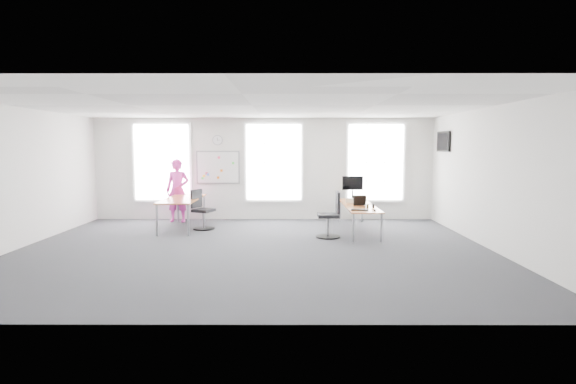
{
  "coord_description": "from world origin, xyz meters",
  "views": [
    {
      "loc": [
        0.76,
        -9.27,
        2.16
      ],
      "look_at": [
        0.73,
        1.2,
        1.1
      ],
      "focal_mm": 28.0,
      "sensor_mm": 36.0,
      "label": 1
    }
  ],
  "objects_px": {
    "chair_right": "(331,217)",
    "chair_left": "(202,212)",
    "headphones": "(370,206)",
    "person": "(178,190)",
    "desk_left": "(182,201)",
    "desk_right": "(359,206)",
    "keyboard": "(360,210)",
    "monitor": "(353,185)"
  },
  "relations": [
    {
      "from": "keyboard",
      "to": "desk_right",
      "type": "bearing_deg",
      "value": 97.54
    },
    {
      "from": "desk_right",
      "to": "desk_left",
      "type": "relative_size",
      "value": 1.28
    },
    {
      "from": "desk_right",
      "to": "chair_right",
      "type": "height_order",
      "value": "chair_right"
    },
    {
      "from": "desk_right",
      "to": "monitor",
      "type": "bearing_deg",
      "value": 89.59
    },
    {
      "from": "chair_right",
      "to": "monitor",
      "type": "relative_size",
      "value": 1.68
    },
    {
      "from": "chair_right",
      "to": "person",
      "type": "xyz_separation_m",
      "value": [
        -4.21,
        2.25,
        0.43
      ]
    },
    {
      "from": "monitor",
      "to": "headphones",
      "type": "bearing_deg",
      "value": -85.92
    },
    {
      "from": "chair_right",
      "to": "person",
      "type": "distance_m",
      "value": 4.79
    },
    {
      "from": "chair_right",
      "to": "chair_left",
      "type": "relative_size",
      "value": 1.05
    },
    {
      "from": "person",
      "to": "keyboard",
      "type": "distance_m",
      "value": 5.46
    },
    {
      "from": "chair_left",
      "to": "person",
      "type": "xyz_separation_m",
      "value": [
        -0.91,
        1.17,
        0.45
      ]
    },
    {
      "from": "monitor",
      "to": "person",
      "type": "bearing_deg",
      "value": 175.5
    },
    {
      "from": "desk_right",
      "to": "headphones",
      "type": "bearing_deg",
      "value": -73.11
    },
    {
      "from": "chair_left",
      "to": "desk_left",
      "type": "bearing_deg",
      "value": 100.09
    },
    {
      "from": "chair_right",
      "to": "keyboard",
      "type": "xyz_separation_m",
      "value": [
        0.65,
        -0.23,
        0.21
      ]
    },
    {
      "from": "desk_right",
      "to": "monitor",
      "type": "distance_m",
      "value": 1.27
    },
    {
      "from": "chair_left",
      "to": "headphones",
      "type": "bearing_deg",
      "value": -78.01
    },
    {
      "from": "chair_right",
      "to": "monitor",
      "type": "xyz_separation_m",
      "value": [
        0.79,
        1.99,
        0.6
      ]
    },
    {
      "from": "desk_left",
      "to": "monitor",
      "type": "bearing_deg",
      "value": 9.63
    },
    {
      "from": "chair_right",
      "to": "chair_left",
      "type": "distance_m",
      "value": 3.47
    },
    {
      "from": "desk_right",
      "to": "monitor",
      "type": "xyz_separation_m",
      "value": [
        0.01,
        1.19,
        0.44
      ]
    },
    {
      "from": "headphones",
      "to": "monitor",
      "type": "relative_size",
      "value": 0.27
    },
    {
      "from": "chair_right",
      "to": "headphones",
      "type": "bearing_deg",
      "value": 100.91
    },
    {
      "from": "chair_right",
      "to": "keyboard",
      "type": "bearing_deg",
      "value": 69.84
    },
    {
      "from": "desk_left",
      "to": "chair_left",
      "type": "distance_m",
      "value": 0.61
    },
    {
      "from": "chair_right",
      "to": "chair_left",
      "type": "xyz_separation_m",
      "value": [
        -3.3,
        1.08,
        -0.02
      ]
    },
    {
      "from": "desk_right",
      "to": "desk_left",
      "type": "distance_m",
      "value": 4.62
    },
    {
      "from": "person",
      "to": "keyboard",
      "type": "xyz_separation_m",
      "value": [
        4.85,
        -2.48,
        -0.21
      ]
    },
    {
      "from": "desk_right",
      "to": "desk_left",
      "type": "bearing_deg",
      "value": 174.92
    },
    {
      "from": "keyboard",
      "to": "headphones",
      "type": "distance_m",
      "value": 0.53
    },
    {
      "from": "person",
      "to": "chair_left",
      "type": "bearing_deg",
      "value": -50.42
    },
    {
      "from": "keyboard",
      "to": "monitor",
      "type": "relative_size",
      "value": 0.61
    },
    {
      "from": "desk_left",
      "to": "chair_right",
      "type": "relative_size",
      "value": 2.0
    },
    {
      "from": "headphones",
      "to": "desk_right",
      "type": "bearing_deg",
      "value": 113.18
    },
    {
      "from": "desk_right",
      "to": "headphones",
      "type": "height_order",
      "value": "headphones"
    },
    {
      "from": "desk_left",
      "to": "keyboard",
      "type": "bearing_deg",
      "value": -17.86
    },
    {
      "from": "headphones",
      "to": "person",
      "type": "bearing_deg",
      "value": 164.57
    },
    {
      "from": "desk_left",
      "to": "headphones",
      "type": "height_order",
      "value": "desk_left"
    },
    {
      "from": "desk_left",
      "to": "chair_right",
      "type": "bearing_deg",
      "value": -17.5
    },
    {
      "from": "person",
      "to": "headphones",
      "type": "xyz_separation_m",
      "value": [
        5.17,
        -2.06,
        -0.17
      ]
    },
    {
      "from": "keyboard",
      "to": "monitor",
      "type": "height_order",
      "value": "monitor"
    },
    {
      "from": "chair_left",
      "to": "keyboard",
      "type": "height_order",
      "value": "chair_left"
    }
  ]
}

